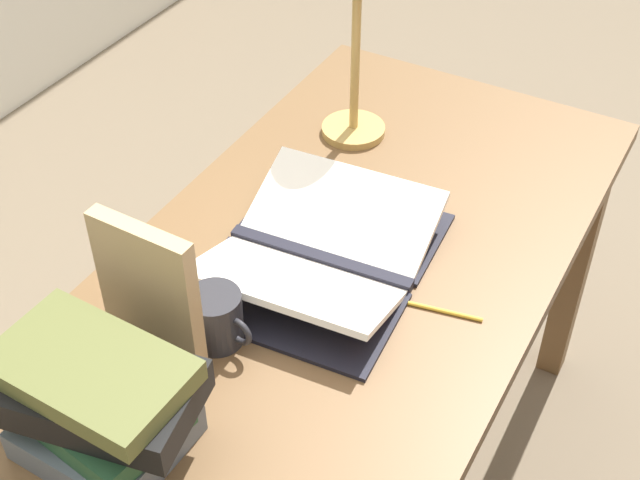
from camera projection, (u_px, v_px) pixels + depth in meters
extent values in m
cube|color=brown|center=(314.00, 298.00, 1.51)|extent=(1.54, 0.71, 0.03)
cube|color=brown|center=(575.00, 266.00, 2.11)|extent=(0.06, 0.06, 0.70)
cube|color=brown|center=(347.00, 189.00, 2.34)|extent=(0.06, 0.06, 0.70)
cube|color=black|center=(320.00, 259.00, 1.54)|extent=(0.05, 0.34, 0.02)
cube|color=black|center=(291.00, 304.00, 1.47)|extent=(0.23, 0.36, 0.01)
cube|color=black|center=(346.00, 223.00, 1.63)|extent=(0.23, 0.36, 0.01)
cube|color=white|center=(294.00, 284.00, 1.45)|extent=(0.21, 0.35, 0.08)
cube|color=white|center=(344.00, 212.00, 1.59)|extent=(0.21, 0.35, 0.08)
cube|color=slate|center=(106.00, 432.00, 1.25)|extent=(0.19, 0.22, 0.05)
cube|color=#234C2D|center=(101.00, 411.00, 1.22)|extent=(0.19, 0.23, 0.04)
cube|color=black|center=(96.00, 391.00, 1.19)|extent=(0.21, 0.30, 0.05)
cube|color=brown|center=(90.00, 369.00, 1.16)|extent=(0.17, 0.27, 0.03)
cube|color=tan|center=(150.00, 296.00, 1.30)|extent=(0.03, 0.17, 0.26)
cylinder|color=tan|center=(353.00, 130.00, 1.85)|extent=(0.13, 0.13, 0.02)
cylinder|color=tan|center=(356.00, 54.00, 1.73)|extent=(0.02, 0.02, 0.34)
cylinder|color=#28282D|center=(216.00, 318.00, 1.39)|extent=(0.09, 0.09, 0.09)
torus|color=#28282D|center=(239.00, 331.00, 1.36)|extent=(0.02, 0.05, 0.05)
cylinder|color=gold|center=(439.00, 310.00, 1.46)|extent=(0.03, 0.14, 0.01)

